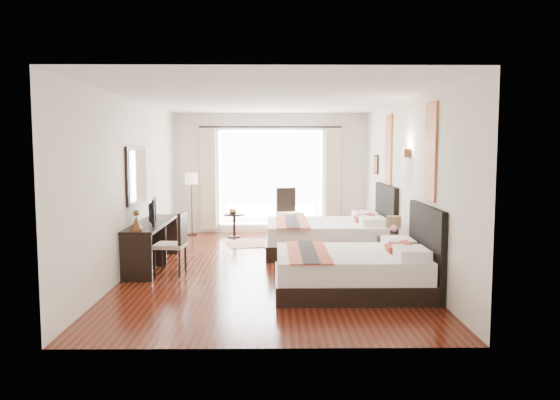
{
  "coord_description": "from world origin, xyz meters",
  "views": [
    {
      "loc": [
        0.07,
        -9.06,
        2.02
      ],
      "look_at": [
        0.18,
        0.21,
        1.11
      ],
      "focal_mm": 35.0,
      "sensor_mm": 36.0,
      "label": 1
    }
  ],
  "objects_px": {
    "television": "(149,211)",
    "side_table": "(234,225)",
    "fruit_bowl": "(233,213)",
    "window_chair": "(289,221)",
    "floor_lamp": "(191,183)",
    "vase": "(394,238)",
    "bed_far": "(330,236)",
    "table_lamp": "(394,224)",
    "nightstand": "(394,255)",
    "bed_near": "(357,269)",
    "console_desk": "(152,244)",
    "desk_chair": "(172,255)"
  },
  "relations": [
    {
      "from": "table_lamp",
      "to": "console_desk",
      "type": "distance_m",
      "value": 4.05
    },
    {
      "from": "bed_near",
      "to": "window_chair",
      "type": "distance_m",
      "value": 4.92
    },
    {
      "from": "nightstand",
      "to": "television",
      "type": "relative_size",
      "value": 0.76
    },
    {
      "from": "nightstand",
      "to": "side_table",
      "type": "bearing_deg",
      "value": 129.92
    },
    {
      "from": "bed_near",
      "to": "table_lamp",
      "type": "xyz_separation_m",
      "value": [
        0.79,
        1.3,
        0.46
      ]
    },
    {
      "from": "table_lamp",
      "to": "vase",
      "type": "xyz_separation_m",
      "value": [
        -0.04,
        -0.2,
        -0.21
      ]
    },
    {
      "from": "nightstand",
      "to": "window_chair",
      "type": "xyz_separation_m",
      "value": [
        -1.61,
        3.62,
        0.06
      ]
    },
    {
      "from": "bed_near",
      "to": "console_desk",
      "type": "xyz_separation_m",
      "value": [
        -3.22,
        1.64,
        0.06
      ]
    },
    {
      "from": "console_desk",
      "to": "desk_chair",
      "type": "relative_size",
      "value": 2.21
    },
    {
      "from": "bed_far",
      "to": "floor_lamp",
      "type": "distance_m",
      "value": 3.79
    },
    {
      "from": "table_lamp",
      "to": "console_desk",
      "type": "height_order",
      "value": "table_lamp"
    },
    {
      "from": "bed_near",
      "to": "bed_far",
      "type": "xyz_separation_m",
      "value": [
        -0.08,
        2.76,
        0.02
      ]
    },
    {
      "from": "bed_near",
      "to": "console_desk",
      "type": "distance_m",
      "value": 3.62
    },
    {
      "from": "side_table",
      "to": "fruit_bowl",
      "type": "distance_m",
      "value": 0.29
    },
    {
      "from": "side_table",
      "to": "television",
      "type": "bearing_deg",
      "value": -109.79
    },
    {
      "from": "television",
      "to": "floor_lamp",
      "type": "bearing_deg",
      "value": -12.59
    },
    {
      "from": "nightstand",
      "to": "table_lamp",
      "type": "xyz_separation_m",
      "value": [
        -0.0,
        0.07,
        0.5
      ]
    },
    {
      "from": "floor_lamp",
      "to": "television",
      "type": "bearing_deg",
      "value": -92.62
    },
    {
      "from": "vase",
      "to": "side_table",
      "type": "distance_m",
      "value": 4.52
    },
    {
      "from": "nightstand",
      "to": "table_lamp",
      "type": "bearing_deg",
      "value": 91.61
    },
    {
      "from": "console_desk",
      "to": "desk_chair",
      "type": "distance_m",
      "value": 0.72
    },
    {
      "from": "floor_lamp",
      "to": "window_chair",
      "type": "height_order",
      "value": "floor_lamp"
    },
    {
      "from": "television",
      "to": "floor_lamp",
      "type": "height_order",
      "value": "floor_lamp"
    },
    {
      "from": "television",
      "to": "floor_lamp",
      "type": "distance_m",
      "value": 3.55
    },
    {
      "from": "television",
      "to": "table_lamp",
      "type": "bearing_deg",
      "value": -101.52
    },
    {
      "from": "nightstand",
      "to": "desk_chair",
      "type": "bearing_deg",
      "value": -177.52
    },
    {
      "from": "nightstand",
      "to": "vase",
      "type": "height_order",
      "value": "vase"
    },
    {
      "from": "floor_lamp",
      "to": "fruit_bowl",
      "type": "height_order",
      "value": "floor_lamp"
    },
    {
      "from": "bed_near",
      "to": "floor_lamp",
      "type": "relative_size",
      "value": 1.5
    },
    {
      "from": "table_lamp",
      "to": "desk_chair",
      "type": "bearing_deg",
      "value": -176.33
    },
    {
      "from": "desk_chair",
      "to": "window_chair",
      "type": "bearing_deg",
      "value": -112.79
    },
    {
      "from": "desk_chair",
      "to": "floor_lamp",
      "type": "distance_m",
      "value": 3.99
    },
    {
      "from": "vase",
      "to": "television",
      "type": "relative_size",
      "value": 0.17
    },
    {
      "from": "console_desk",
      "to": "desk_chair",
      "type": "bearing_deg",
      "value": -52.55
    },
    {
      "from": "side_table",
      "to": "vase",
      "type": "bearing_deg",
      "value": -51.52
    },
    {
      "from": "vase",
      "to": "side_table",
      "type": "xyz_separation_m",
      "value": [
        -2.8,
        3.53,
        -0.3
      ]
    },
    {
      "from": "fruit_bowl",
      "to": "window_chair",
      "type": "relative_size",
      "value": 0.19
    },
    {
      "from": "bed_far",
      "to": "table_lamp",
      "type": "relative_size",
      "value": 5.85
    },
    {
      "from": "bed_far",
      "to": "television",
      "type": "bearing_deg",
      "value": -156.7
    },
    {
      "from": "table_lamp",
      "to": "bed_near",
      "type": "bearing_deg",
      "value": -121.37
    },
    {
      "from": "side_table",
      "to": "window_chair",
      "type": "bearing_deg",
      "value": 10.33
    },
    {
      "from": "vase",
      "to": "window_chair",
      "type": "distance_m",
      "value": 4.07
    },
    {
      "from": "television",
      "to": "side_table",
      "type": "xyz_separation_m",
      "value": [
        1.16,
        3.22,
        -0.7
      ]
    },
    {
      "from": "television",
      "to": "side_table",
      "type": "distance_m",
      "value": 3.49
    },
    {
      "from": "bed_far",
      "to": "fruit_bowl",
      "type": "distance_m",
      "value": 2.72
    },
    {
      "from": "nightstand",
      "to": "desk_chair",
      "type": "distance_m",
      "value": 3.59
    },
    {
      "from": "window_chair",
      "to": "nightstand",
      "type": "bearing_deg",
      "value": 2.98
    },
    {
      "from": "floor_lamp",
      "to": "side_table",
      "type": "bearing_deg",
      "value": -18.24
    },
    {
      "from": "side_table",
      "to": "desk_chair",
      "type": "bearing_deg",
      "value": -101.76
    },
    {
      "from": "nightstand",
      "to": "window_chair",
      "type": "distance_m",
      "value": 3.96
    }
  ]
}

